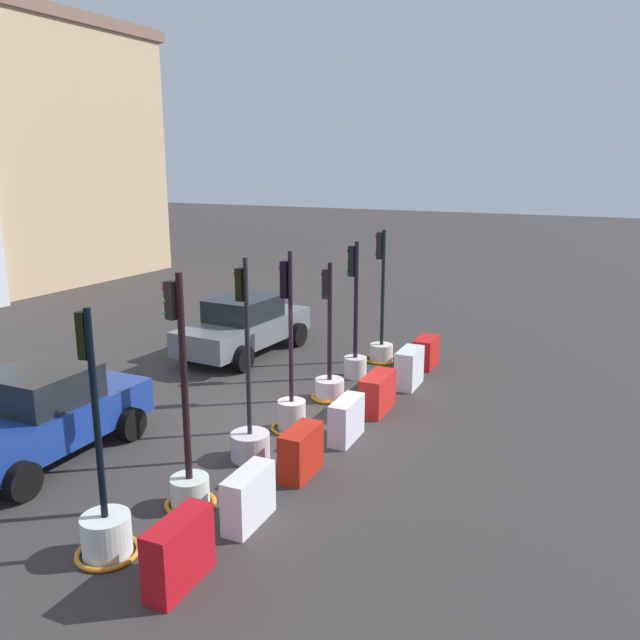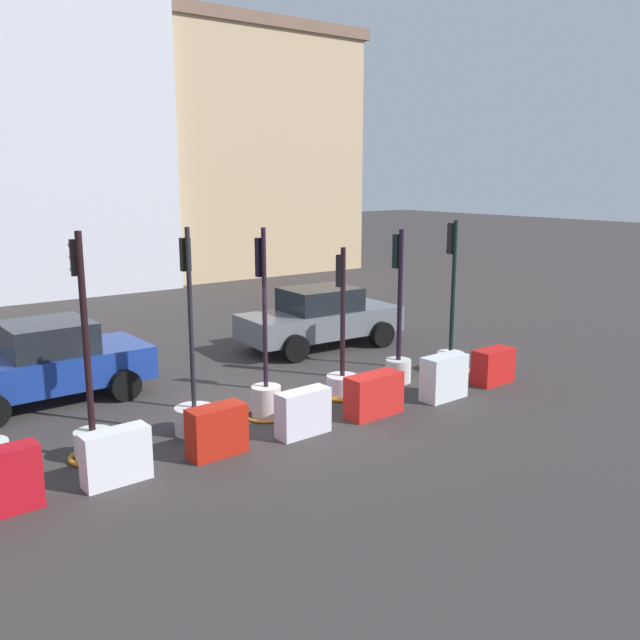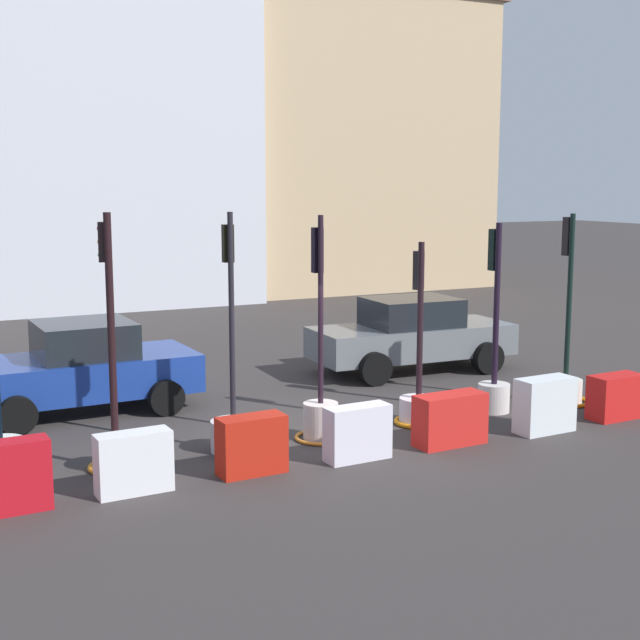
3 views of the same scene
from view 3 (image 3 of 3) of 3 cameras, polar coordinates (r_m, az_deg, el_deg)
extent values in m
plane|color=#363130|center=(14.41, 0.15, -7.55)|extent=(120.00, 120.00, 0.00)
cylinder|color=silver|center=(13.06, -19.96, -8.54)|extent=(0.67, 0.67, 0.58)
torus|color=orange|center=(13.14, -19.90, -9.59)|extent=(0.88, 0.88, 0.07)
cylinder|color=silver|center=(13.12, -13.08, -8.38)|extent=(0.60, 0.60, 0.48)
cylinder|color=black|center=(12.70, -13.37, -0.44)|extent=(0.11, 0.11, 3.20)
cube|color=black|center=(12.69, -13.83, 4.92)|extent=(0.18, 0.19, 0.56)
sphere|color=red|center=(12.76, -14.04, 5.77)|extent=(0.10, 0.10, 0.10)
sphere|color=orange|center=(12.77, -14.01, 4.94)|extent=(0.10, 0.10, 0.10)
sphere|color=green|center=(12.78, -13.98, 4.11)|extent=(0.10, 0.10, 0.10)
torus|color=orange|center=(13.18, -13.05, -9.20)|extent=(0.81, 0.81, 0.08)
cylinder|color=silver|center=(13.68, -5.62, -7.46)|extent=(0.70, 0.70, 0.48)
cylinder|color=black|center=(13.28, -5.74, 0.13)|extent=(0.08, 0.08, 3.17)
cube|color=black|center=(13.25, -5.98, 4.95)|extent=(0.16, 0.13, 0.56)
sphere|color=red|center=(13.31, -6.12, 5.78)|extent=(0.10, 0.10, 0.10)
sphere|color=orange|center=(13.32, -6.10, 4.97)|extent=(0.10, 0.10, 0.10)
sphere|color=green|center=(13.34, -6.09, 4.17)|extent=(0.10, 0.10, 0.10)
cylinder|color=beige|center=(14.19, 0.04, -6.56)|extent=(0.56, 0.56, 0.60)
cylinder|color=black|center=(13.82, 0.04, 0.62)|extent=(0.09, 0.09, 2.99)
cube|color=black|center=(13.81, -0.17, 4.55)|extent=(0.16, 0.14, 0.71)
sphere|color=red|center=(13.87, -0.33, 5.54)|extent=(0.10, 0.10, 0.10)
sphere|color=orange|center=(13.89, -0.33, 4.57)|extent=(0.10, 0.10, 0.10)
sphere|color=green|center=(13.91, -0.33, 3.60)|extent=(0.10, 0.10, 0.10)
torus|color=orange|center=(14.27, 0.04, -7.59)|extent=(0.84, 0.84, 0.06)
cylinder|color=silver|center=(15.18, 6.39, -5.85)|extent=(0.66, 0.66, 0.46)
cylinder|color=black|center=(14.86, 6.50, -0.06)|extent=(0.10, 0.10, 2.65)
cube|color=black|center=(14.87, 6.40, 3.21)|extent=(0.17, 0.16, 0.65)
sphere|color=red|center=(14.92, 6.30, 4.06)|extent=(0.09, 0.09, 0.09)
sphere|color=orange|center=(14.94, 6.29, 3.24)|extent=(0.09, 0.09, 0.09)
sphere|color=green|center=(14.97, 6.27, 2.41)|extent=(0.09, 0.09, 0.09)
torus|color=orange|center=(15.23, 6.38, -6.54)|extent=(0.84, 0.84, 0.08)
cylinder|color=silver|center=(16.17, 11.18, -4.95)|extent=(0.57, 0.57, 0.51)
cylinder|color=black|center=(15.85, 11.36, 1.00)|extent=(0.11, 0.11, 2.87)
cube|color=black|center=(15.86, 11.22, 4.48)|extent=(0.18, 0.16, 0.73)
sphere|color=red|center=(15.92, 11.07, 5.38)|extent=(0.11, 0.11, 0.11)
sphere|color=orange|center=(15.93, 11.04, 4.51)|extent=(0.11, 0.11, 0.11)
sphere|color=green|center=(15.95, 11.02, 3.64)|extent=(0.11, 0.11, 0.11)
cylinder|color=silver|center=(17.11, 15.59, -4.45)|extent=(0.61, 0.61, 0.45)
cylinder|color=black|center=(16.80, 15.84, 1.41)|extent=(0.10, 0.10, 3.07)
cube|color=black|center=(16.79, 15.75, 5.24)|extent=(0.16, 0.16, 0.70)
sphere|color=red|center=(16.85, 15.60, 6.05)|extent=(0.10, 0.10, 0.10)
sphere|color=orange|center=(16.86, 15.57, 5.26)|extent=(0.10, 0.10, 0.10)
sphere|color=green|center=(16.87, 15.54, 4.47)|extent=(0.10, 0.10, 0.10)
torus|color=orange|center=(17.15, 15.56, -5.07)|extent=(0.91, 0.91, 0.07)
cube|color=red|center=(11.78, -19.62, -9.57)|extent=(1.07, 0.42, 0.91)
cube|color=silver|center=(12.05, -11.97, -9.03)|extent=(1.02, 0.41, 0.83)
cube|color=#B51E10|center=(12.58, -4.44, -8.07)|extent=(0.98, 0.46, 0.83)
cube|color=silver|center=(13.16, 2.45, -7.31)|extent=(1.01, 0.42, 0.82)
cube|color=red|center=(14.03, 8.41, -6.38)|extent=(1.18, 0.52, 0.81)
cube|color=silver|center=(15.03, 14.35, -5.35)|extent=(1.02, 0.50, 0.91)
cube|color=red|center=(16.23, 18.59, -4.73)|extent=(1.01, 0.51, 0.77)
cube|color=navy|center=(16.38, -15.25, -3.48)|extent=(4.14, 1.98, 0.68)
cube|color=black|center=(16.28, -15.02, -1.20)|extent=(1.70, 1.67, 0.62)
cylinder|color=black|center=(17.68, -11.92, -3.58)|extent=(0.64, 0.30, 0.63)
cylinder|color=black|center=(15.86, -9.95, -4.96)|extent=(0.64, 0.30, 0.63)
cylinder|color=black|center=(15.30, -19.01, -5.84)|extent=(0.64, 0.30, 0.63)
cube|color=slate|center=(19.24, 5.95, -1.33)|extent=(4.46, 1.86, 0.66)
cube|color=black|center=(19.13, 5.93, 0.53)|extent=(1.96, 1.56, 0.60)
cylinder|color=black|center=(20.75, 7.98, -1.55)|extent=(0.70, 0.31, 0.69)
cylinder|color=black|center=(19.27, 10.79, -2.43)|extent=(0.70, 0.31, 0.69)
cylinder|color=black|center=(19.47, 1.13, -2.15)|extent=(0.70, 0.31, 0.69)
cylinder|color=black|center=(17.89, 3.56, -3.17)|extent=(0.70, 0.31, 0.69)
cube|color=tan|center=(34.71, -0.65, 11.09)|extent=(12.83, 6.85, 10.76)
camera|label=1|loc=(7.85, -62.30, 12.16)|focal=36.09mm
camera|label=2|loc=(1.86, -41.07, 18.30)|focal=38.13mm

